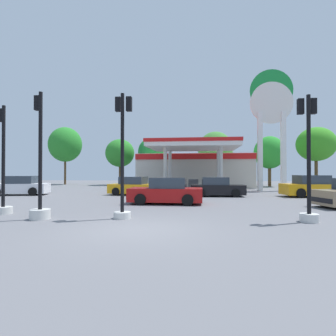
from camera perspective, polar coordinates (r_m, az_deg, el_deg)
name	(u,v)px	position (r m, az deg, el deg)	size (l,w,h in m)	color
ground_plane	(136,229)	(8.90, -6.69, -12.56)	(90.00, 90.00, 0.00)	slate
gas_station	(195,169)	(31.92, 5.60, -0.17)	(12.82, 13.60, 4.60)	beige
station_pole_sign	(271,114)	(27.88, 20.67, 10.40)	(3.90, 0.56, 11.38)	white
car_0	(135,187)	(21.40, -6.90, -3.88)	(4.16, 2.27, 1.42)	black
car_1	(313,187)	(22.35, 27.89, -3.51)	(4.53, 2.39, 1.55)	black
car_2	(20,186)	(24.19, -28.36, -3.37)	(4.41, 2.61, 1.48)	black
car_3	(217,188)	(20.52, 10.09, -4.03)	(4.01, 1.97, 1.40)	black
car_5	(166,192)	(15.54, -0.39, -4.99)	(4.13, 1.90, 1.48)	black
traffic_signal_0	(123,166)	(10.87, -9.39, 0.43)	(0.67, 0.69, 4.88)	silver
traffic_signal_1	(308,171)	(11.19, 27.11, -0.59)	(0.65, 0.68, 4.61)	silver
traffic_signal_2	(40,186)	(11.63, -25.05, -3.46)	(0.76, 0.76, 4.88)	silver
traffic_signal_3	(3,184)	(13.77, -31.04, -2.79)	(0.75, 0.75, 4.66)	silver
tree_0	(65,145)	(41.08, -20.55, 4.57)	(4.53, 4.53, 8.00)	brown
tree_1	(120,153)	(37.55, -9.96, 3.06)	(3.86, 3.86, 6.16)	brown
tree_2	(151,152)	(35.60, -3.52, 3.32)	(3.38, 3.38, 6.16)	brown
tree_3	(215,150)	(35.59, 9.79, 3.73)	(4.40, 4.40, 6.90)	brown
tree_4	(269,153)	(35.47, 20.31, 3.02)	(3.69, 3.69, 6.09)	brown
tree_5	(316,144)	(39.17, 28.37, 4.35)	(4.71, 4.71, 7.37)	brown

